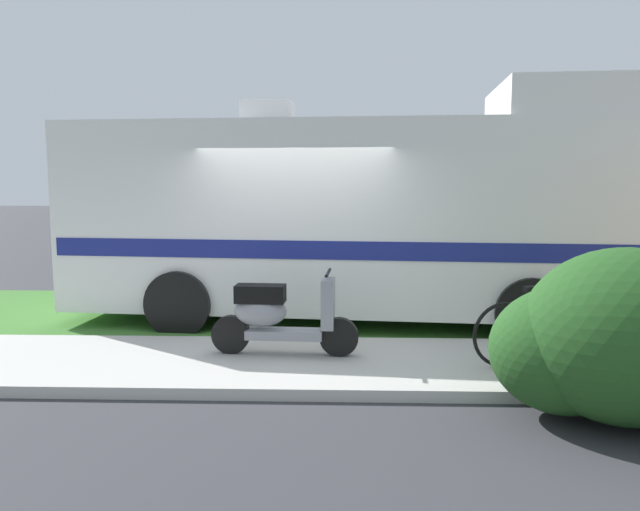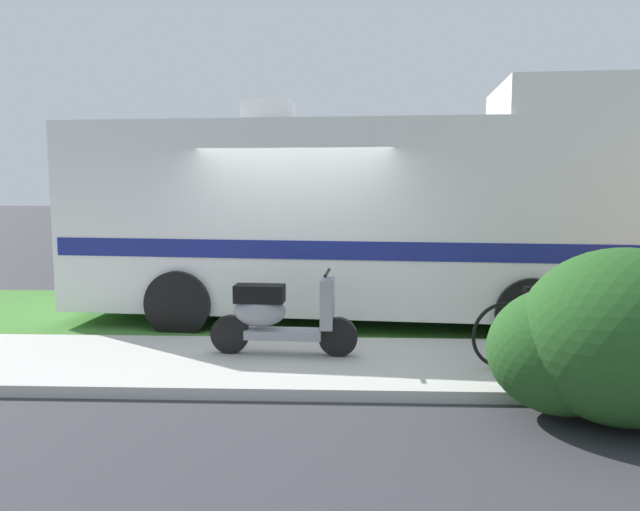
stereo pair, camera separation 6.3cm
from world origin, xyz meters
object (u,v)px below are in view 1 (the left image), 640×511
object	(u,v)px
motorhome_rv	(355,213)
bicycle	(547,329)
scooter	(279,315)
pickup_truck_near	(241,231)

from	to	relation	value
motorhome_rv	bicycle	size ratio (longest dim) A/B	4.74
motorhome_rv	bicycle	distance (m)	3.44
scooter	bicycle	world-z (taller)	scooter
pickup_truck_near	motorhome_rv	bearing A→B (deg)	-63.12
motorhome_rv	bicycle	xyz separation A→B (m)	(2.02, -2.56, -1.09)
pickup_truck_near	scooter	bearing A→B (deg)	-77.80
motorhome_rv	scooter	world-z (taller)	motorhome_rv
scooter	bicycle	distance (m)	2.94
bicycle	pickup_truck_near	bearing A→B (deg)	121.13
bicycle	motorhome_rv	bearing A→B (deg)	128.17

